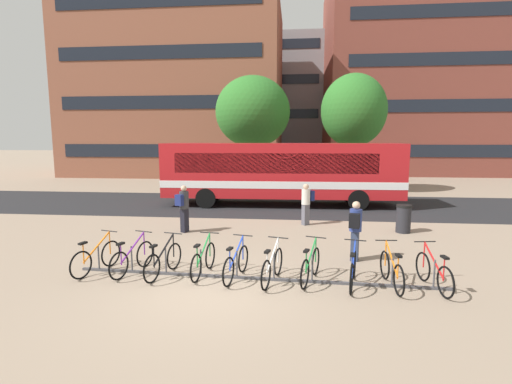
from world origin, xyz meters
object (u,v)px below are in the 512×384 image
object	(u,v)px
commuter_navy_pack_1	(306,201)
trash_bin	(403,219)
parked_bicycle_blue_4	(236,264)
commuter_black_pack_2	(355,227)
parked_bicycle_green_6	(310,266)
parked_bicycle_purple_1	(132,258)
parked_bicycle_black_2	(163,261)
parked_bicycle_orange_0	(97,258)
parked_bicycle_orange_8	(391,271)
parked_bicycle_white_5	(272,267)
commuter_navy_pack_0	(184,205)
street_tree_0	(354,111)
street_tree_1	(253,112)
parked_bicycle_blue_7	(353,270)
city_bus	(283,171)
parked_bicycle_red_9	(434,273)
parked_bicycle_green_3	(203,260)

from	to	relation	value
commuter_navy_pack_1	trash_bin	distance (m)	3.66
parked_bicycle_blue_4	commuter_black_pack_2	size ratio (longest dim) A/B	1.00
parked_bicycle_green_6	trash_bin	world-z (taller)	trash_bin
parked_bicycle_purple_1	parked_bicycle_black_2	bearing A→B (deg)	-82.07
parked_bicycle_orange_0	parked_bicycle_orange_8	size ratio (longest dim) A/B	0.97
parked_bicycle_white_5	commuter_navy_pack_0	xyz separation A→B (m)	(-3.53, 4.57, 0.62)
street_tree_0	street_tree_1	world-z (taller)	street_tree_1
street_tree_1	parked_bicycle_black_2	bearing A→B (deg)	-91.42
parked_bicycle_orange_8	parked_bicycle_white_5	bearing A→B (deg)	86.02
parked_bicycle_white_5	trash_bin	size ratio (longest dim) A/B	1.64
parked_bicycle_green_6	trash_bin	distance (m)	6.35
parked_bicycle_green_6	parked_bicycle_blue_7	world-z (taller)	same
parked_bicycle_blue_7	commuter_navy_pack_0	xyz separation A→B (m)	(-5.41, 4.62, 0.62)
trash_bin	street_tree_1	xyz separation A→B (m)	(-6.85, 11.64, 4.70)
parked_bicycle_orange_0	parked_bicycle_black_2	bearing A→B (deg)	-76.34
parked_bicycle_purple_1	street_tree_0	distance (m)	18.46
city_bus	parked_bicycle_blue_7	xyz separation A→B (m)	(1.99, -10.76, -1.39)
parked_bicycle_purple_1	parked_bicycle_blue_4	distance (m)	2.71
city_bus	parked_bicycle_purple_1	size ratio (longest dim) A/B	7.21
parked_bicycle_purple_1	parked_bicycle_red_9	world-z (taller)	same
parked_bicycle_green_3	street_tree_1	distance (m)	17.39
commuter_navy_pack_1	parked_bicycle_red_9	bearing A→B (deg)	73.35
parked_bicycle_green_3	parked_bicycle_blue_4	size ratio (longest dim) A/B	1.01
commuter_black_pack_2	parked_bicycle_purple_1	bearing A→B (deg)	121.80
commuter_navy_pack_0	trash_bin	size ratio (longest dim) A/B	1.69
parked_bicycle_purple_1	street_tree_1	world-z (taller)	street_tree_1
city_bus	commuter_black_pack_2	size ratio (longest dim) A/B	7.11
parked_bicycle_black_2	parked_bicycle_blue_4	bearing A→B (deg)	-78.08
parked_bicycle_green_3	commuter_navy_pack_0	xyz separation A→B (m)	(-1.77, 4.27, 0.62)
parked_bicycle_red_9	commuter_navy_pack_1	world-z (taller)	commuter_navy_pack_1
parked_bicycle_orange_0	parked_bicycle_green_6	xyz separation A→B (m)	(5.46, -0.09, 0.00)
parked_bicycle_orange_0	parked_bicycle_black_2	world-z (taller)	same
commuter_navy_pack_1	trash_bin	xyz separation A→B (m)	(3.52, -0.90, -0.44)
parked_bicycle_black_2	parked_bicycle_blue_4	size ratio (longest dim) A/B	1.00
parked_bicycle_green_3	trash_bin	world-z (taller)	trash_bin
parked_bicycle_blue_7	commuter_navy_pack_0	size ratio (longest dim) A/B	0.97
commuter_black_pack_2	parked_bicycle_green_6	bearing A→B (deg)	159.35
parked_bicycle_blue_4	parked_bicycle_white_5	bearing A→B (deg)	-86.11
city_bus	street_tree_0	world-z (taller)	street_tree_0
commuter_black_pack_2	trash_bin	bearing A→B (deg)	-16.59
parked_bicycle_green_3	street_tree_1	world-z (taller)	street_tree_1
parked_bicycle_blue_4	parked_bicycle_black_2	bearing A→B (deg)	101.21
commuter_navy_pack_1	parked_bicycle_blue_7	bearing A→B (deg)	58.12
parked_bicycle_orange_0	trash_bin	distance (m)	10.42
parked_bicycle_orange_0	commuter_navy_pack_0	bearing A→B (deg)	2.54
street_tree_1	parked_bicycle_blue_7	bearing A→B (deg)	-76.10
commuter_black_pack_2	street_tree_1	distance (m)	16.38
street_tree_0	parked_bicycle_white_5	bearing A→B (deg)	-104.53
parked_bicycle_orange_0	parked_bicycle_orange_8	world-z (taller)	same
parked_bicycle_blue_4	commuter_navy_pack_1	distance (m)	6.45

